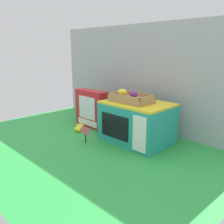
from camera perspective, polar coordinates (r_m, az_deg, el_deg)
The scene contains 7 objects.
ground_plane at distance 1.63m, azimuth 0.22°, elevation -5.44°, with size 1.70×1.70×0.00m, color green.
display_back_panel at distance 1.75m, azimuth 6.77°, elevation 8.21°, with size 1.61×0.03×0.73m, color #A0A3A8.
toy_microwave at distance 1.49m, azimuth 5.90°, elevation -2.40°, with size 0.41×0.30×0.25m.
food_groups_crate at distance 1.47m, azimuth 4.47°, elevation 3.29°, with size 0.25×0.16×0.07m.
cookie_set_box at distance 1.77m, azimuth -5.01°, elevation 0.78°, with size 0.27×0.08×0.27m.
price_sign at distance 1.48m, azimuth -6.37°, elevation -4.82°, with size 0.07×0.01×0.10m.
loose_toy_banana at distance 1.74m, azimuth -7.75°, elevation -3.70°, with size 0.11×0.11×0.03m.
Camera 1 is at (1.07, -1.09, 0.56)m, focal length 38.46 mm.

